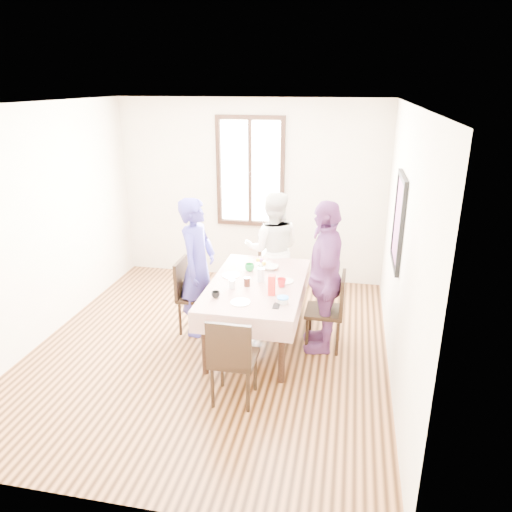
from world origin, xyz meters
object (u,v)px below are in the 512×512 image
Objects in this scene: chair_right at (324,311)px; person_left at (197,267)px; chair_left at (197,296)px; chair_far at (273,272)px; chair_near at (234,358)px; person_right at (324,277)px; dining_table at (257,313)px; person_far at (273,249)px.

chair_right is 1.57m from person_left.
chair_left is at bearing 96.13° from person_left.
person_left reaches higher than chair_far.
person_right reaches higher than chair_near.
chair_far is at bearing 90.00° from dining_table.
person_right is at bearing 56.93° from chair_near.
chair_right is at bearing 84.58° from person_right.
person_far is (0.00, 2.18, 0.33)m from chair_near.
dining_table is 1.76× the size of chair_right.
dining_table is 0.89m from person_left.
person_right is (0.75, -1.05, 0.42)m from chair_far.
chair_right is 1.33m from person_far.
person_left is at bearing 44.02° from chair_far.
person_right is (0.75, 1.15, 0.42)m from chair_near.
person_left is 1.20m from person_far.
chair_right is at bearing 56.21° from chair_near.
chair_far is 1.27m from person_left.
person_left is 1.06× the size of person_far.
chair_left is at bearing 43.27° from chair_far.
chair_right reaches higher than dining_table.
chair_right is 1.00× the size of chair_far.
chair_right is (1.54, -0.10, 0.00)m from chair_left.
chair_left is at bearing 168.98° from dining_table.
dining_table is 0.79m from chair_left.
chair_far is 0.58× the size of person_far.
person_far is (0.00, 1.08, 0.41)m from dining_table.
person_right is (1.50, -0.10, 0.03)m from person_left.
person_right is (-0.02, 0.00, 0.42)m from chair_right.
person_right is (0.75, -1.03, 0.08)m from person_far.
chair_right is at bearing 85.79° from chair_left.
chair_left and chair_right have the same top height.
chair_near is 1.44m from person_right.
person_right is at bearing 3.82° from dining_table.
chair_left is 1.00× the size of chair_right.
chair_left is 1.55m from chair_right.
person_far is (0.77, 0.93, 0.33)m from chair_left.
chair_near is (0.77, -1.25, 0.00)m from chair_left.
person_left is (0.02, 0.00, 0.38)m from chair_left.
chair_far is at bearing 37.07° from chair_right.
chair_far is at bearing 140.47° from chair_left.
person_right is at bearing 119.43° from person_far.
chair_right is 0.58× the size of person_far.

